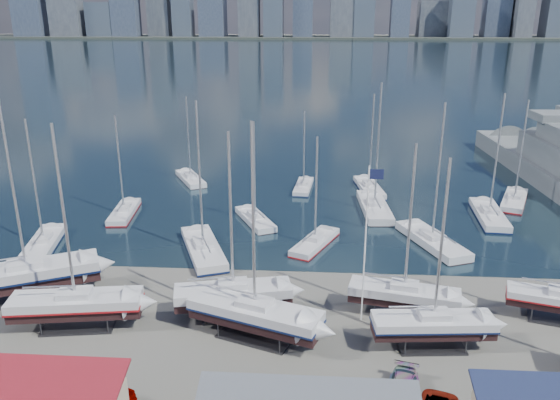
{
  "coord_description": "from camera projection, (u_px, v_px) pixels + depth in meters",
  "views": [
    {
      "loc": [
        0.07,
        -48.62,
        24.0
      ],
      "look_at": [
        -3.62,
        8.0,
        4.7
      ],
      "focal_mm": 35.0,
      "sensor_mm": 36.0,
      "label": 1
    }
  ],
  "objects": [
    {
      "name": "sailboat_moored_6",
      "position": [
        315.0,
        243.0,
        59.66
      ],
      "size": [
        5.66,
        8.74,
        12.73
      ],
      "rotation": [
        0.0,
        0.0,
        1.15
      ],
      "color": "black",
      "rests_on": "water"
    },
    {
      "name": "sailboat_moored_2",
      "position": [
        191.0,
        179.0,
        82.72
      ],
      "size": [
        6.35,
        8.98,
        13.36
      ],
      "rotation": [
        0.0,
        0.0,
        2.06
      ],
      "color": "black",
      "rests_on": "water"
    },
    {
      "name": "sailboat_moored_7",
      "position": [
        374.0,
        209.0,
        70.17
      ],
      "size": [
        3.81,
        11.49,
        17.1
      ],
      "rotation": [
        0.0,
        0.0,
        1.63
      ],
      "color": "black",
      "rests_on": "water"
    },
    {
      "name": "sailboat_moored_10",
      "position": [
        489.0,
        216.0,
        67.63
      ],
      "size": [
        3.85,
        11.02,
        16.18
      ],
      "rotation": [
        0.0,
        0.0,
        1.49
      ],
      "color": "black",
      "rests_on": "water"
    },
    {
      "name": "sailboat_cradle_2",
      "position": [
        233.0,
        294.0,
        45.2
      ],
      "size": [
        9.98,
        4.65,
        15.74
      ],
      "rotation": [
        0.0,
        0.0,
        0.21
      ],
      "color": "#2D2D33",
      "rests_on": "ground"
    },
    {
      "name": "sailboat_moored_9",
      "position": [
        432.0,
        242.0,
        59.85
      ],
      "size": [
        6.78,
        11.18,
        16.35
      ],
      "rotation": [
        0.0,
        0.0,
        1.95
      ],
      "color": "black",
      "rests_on": "water"
    },
    {
      "name": "sailboat_moored_4",
      "position": [
        255.0,
        220.0,
        66.39
      ],
      "size": [
        5.93,
        8.78,
        12.98
      ],
      "rotation": [
        0.0,
        0.0,
        2.02
      ],
      "color": "black",
      "rests_on": "water"
    },
    {
      "name": "water",
      "position": [
        316.0,
        56.0,
        337.14
      ],
      "size": [
        1400.0,
        600.0,
        0.4
      ],
      "primitive_type": "cube",
      "color": "#1A2F3C",
      "rests_on": "ground"
    },
    {
      "name": "sailboat_cradle_1",
      "position": [
        76.0,
        304.0,
        43.52
      ],
      "size": [
        10.68,
        4.4,
        16.69
      ],
      "rotation": [
        0.0,
        0.0,
        0.15
      ],
      "color": "#2D2D33",
      "rests_on": "ground"
    },
    {
      "name": "far_shore",
      "position": [
        317.0,
        37.0,
        582.38
      ],
      "size": [
        1400.0,
        80.0,
        2.2
      ],
      "primitive_type": "cube",
      "color": "#2D332D",
      "rests_on": "ground"
    },
    {
      "name": "sailboat_cradle_5",
      "position": [
        433.0,
        324.0,
        40.84
      ],
      "size": [
        9.34,
        3.37,
        14.88
      ],
      "rotation": [
        0.0,
        0.0,
        0.09
      ],
      "color": "#2D2D33",
      "rests_on": "ground"
    },
    {
      "name": "sailboat_moored_11",
      "position": [
        514.0,
        201.0,
        73.05
      ],
      "size": [
        6.36,
        9.97,
        14.49
      ],
      "rotation": [
        0.0,
        0.0,
        1.16
      ],
      "color": "black",
      "rests_on": "water"
    },
    {
      "name": "sailboat_moored_1",
      "position": [
        124.0,
        213.0,
        68.8
      ],
      "size": [
        3.37,
        9.05,
        13.22
      ],
      "rotation": [
        0.0,
        0.0,
        1.67
      ],
      "color": "black",
      "rests_on": "water"
    },
    {
      "name": "sailboat_cradle_3",
      "position": [
        255.0,
        314.0,
        42.06
      ],
      "size": [
        11.02,
        6.55,
        17.13
      ],
      "rotation": [
        0.0,
        0.0,
        -0.36
      ],
      "color": "#2D2D33",
      "rests_on": "ground"
    },
    {
      "name": "sailboat_cradle_4",
      "position": [
        404.0,
        295.0,
        45.19
      ],
      "size": [
        9.35,
        4.39,
        14.82
      ],
      "rotation": [
        0.0,
        0.0,
        -0.21
      ],
      "color": "#2D2D33",
      "rests_on": "ground"
    },
    {
      "name": "sailboat_cradle_0",
      "position": [
        27.0,
        275.0,
        48.1
      ],
      "size": [
        12.39,
        8.4,
        19.34
      ],
      "rotation": [
        0.0,
        0.0,
        0.46
      ],
      "color": "#2D2D33",
      "rests_on": "ground"
    },
    {
      "name": "flagpole",
      "position": [
        367.0,
        234.0,
        42.79
      ],
      "size": [
        1.16,
        0.12,
        13.24
      ],
      "color": "white",
      "rests_on": "ground"
    },
    {
      "name": "sailboat_moored_8",
      "position": [
        369.0,
        189.0,
        78.4
      ],
      "size": [
        3.99,
        9.95,
        14.46
      ],
      "rotation": [
        0.0,
        0.0,
        1.71
      ],
      "color": "black",
      "rests_on": "water"
    },
    {
      "name": "car_d",
      "position": [
        402.0,
        392.0,
        35.53
      ],
      "size": [
        3.17,
        5.23,
        1.42
      ],
      "primitive_type": "imported",
      "rotation": [
        0.0,
        0.0,
        -0.26
      ],
      "color": "gray",
      "rests_on": "ground"
    },
    {
      "name": "sailboat_moored_0",
      "position": [
        44.0,
        245.0,
        59.25
      ],
      "size": [
        4.65,
        10.2,
        14.73
      ],
      "rotation": [
        0.0,
        0.0,
        1.77
      ],
      "color": "black",
      "rests_on": "water"
    },
    {
      "name": "ground",
      "position": [
        310.0,
        327.0,
        44.22
      ],
      "size": [
        1400.0,
        1400.0,
        0.0
      ],
      "primitive_type": "plane",
      "color": "#605E59",
      "rests_on": "ground"
    },
    {
      "name": "sailboat_moored_3",
      "position": [
        203.0,
        250.0,
        57.81
      ],
      "size": [
        7.06,
        11.68,
        16.9
      ],
      "rotation": [
        0.0,
        0.0,
        1.94
      ],
      "color": "black",
      "rests_on": "water"
    },
    {
      "name": "sailboat_moored_5",
      "position": [
        303.0,
        187.0,
        79.04
      ],
      "size": [
        2.93,
        8.1,
        11.86
      ],
      "rotation": [
        0.0,
        0.0,
        1.48
      ],
      "color": "black",
      "rests_on": "water"
    }
  ]
}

